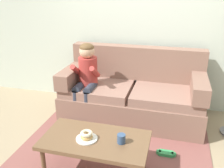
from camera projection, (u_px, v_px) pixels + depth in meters
The scene contains 11 objects.
ground at pixel (114, 149), 2.95m from camera, with size 10.00×10.00×0.00m, color #9E896B.
wall_back at pixel (138, 16), 3.69m from camera, with size 8.00×0.10×2.80m, color beige.
area_rug at pixel (109, 162), 2.73m from camera, with size 2.21×1.89×0.01m, color brown.
couch at pixel (133, 94), 3.58m from camera, with size 1.97×0.90×1.00m.
coffee_table at pixel (95, 142), 2.42m from camera, with size 1.04×0.57×0.43m.
person_child at pixel (86, 75), 3.42m from camera, with size 0.34×0.58×1.10m.
plate at pixel (87, 139), 2.39m from camera, with size 0.21×0.21×0.01m, color white.
donut at pixel (87, 136), 2.38m from camera, with size 0.12×0.12×0.04m, color tan.
donut_second at pixel (87, 133), 2.37m from camera, with size 0.12×0.12×0.04m, color beige.
mug at pixel (121, 139), 2.32m from camera, with size 0.08×0.08×0.09m, color #334C72.
toy_controller at pixel (166, 154), 2.83m from camera, with size 0.23×0.09×0.05m.
Camera 1 is at (0.61, -2.38, 1.81)m, focal length 39.55 mm.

